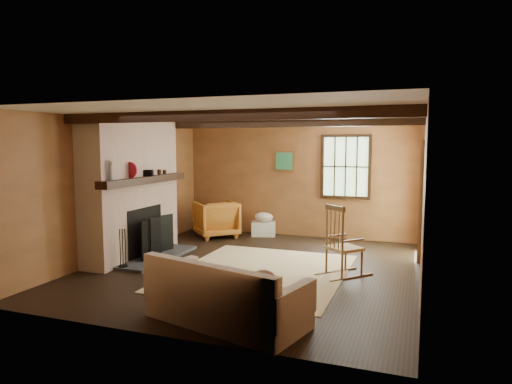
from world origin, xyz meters
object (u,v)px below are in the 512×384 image
at_px(sofa, 225,300).
at_px(armchair, 216,219).
at_px(laundry_basket, 264,229).
at_px(fireplace, 133,194).
at_px(rocking_chair, 342,246).

bearing_deg(sofa, armchair, 130.96).
distance_m(laundry_basket, armchair, 1.04).
height_order(sofa, laundry_basket, sofa).
bearing_deg(fireplace, sofa, -39.25).
height_order(rocking_chair, armchair, rocking_chair).
bearing_deg(laundry_basket, armchair, -153.58).
distance_m(rocking_chair, laundry_basket, 3.22).
height_order(fireplace, laundry_basket, fireplace).
relative_size(rocking_chair, laundry_basket, 2.17).
xyz_separation_m(fireplace, armchair, (0.63, 2.04, -0.72)).
xyz_separation_m(fireplace, sofa, (2.72, -2.22, -0.84)).
bearing_deg(fireplace, armchair, 72.76).
bearing_deg(laundry_basket, sofa, -75.96).
bearing_deg(rocking_chair, sofa, 109.81).
bearing_deg(sofa, fireplace, 155.62).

